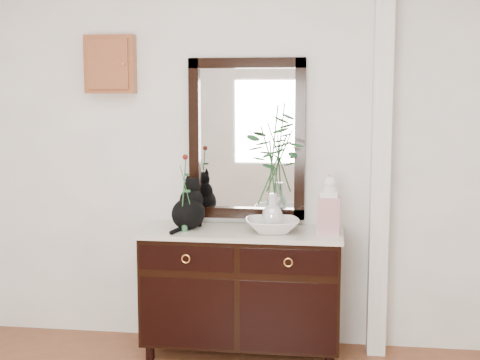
# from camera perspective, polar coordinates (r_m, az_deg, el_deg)

# --- Properties ---
(wall_back) EXTENTS (3.60, 0.04, 2.70)m
(wall_back) POSITION_cam_1_polar(r_m,az_deg,el_deg) (4.62, -0.63, 2.43)
(wall_back) COLOR white
(wall_back) RESTS_ON ground
(pilaster) EXTENTS (0.12, 0.20, 2.70)m
(pilaster) POSITION_cam_1_polar(r_m,az_deg,el_deg) (4.50, 11.90, 2.13)
(pilaster) COLOR white
(pilaster) RESTS_ON ground
(sideboard) EXTENTS (1.33, 0.52, 0.82)m
(sideboard) POSITION_cam_1_polar(r_m,az_deg,el_deg) (4.53, 0.18, -8.97)
(sideboard) COLOR black
(sideboard) RESTS_ON ground
(wall_mirror) EXTENTS (0.80, 0.06, 1.10)m
(wall_mirror) POSITION_cam_1_polar(r_m,az_deg,el_deg) (4.59, 0.58, 3.52)
(wall_mirror) COLOR black
(wall_mirror) RESTS_ON wall_back
(key_cabinet) EXTENTS (0.35, 0.10, 0.40)m
(key_cabinet) POSITION_cam_1_polar(r_m,az_deg,el_deg) (4.77, -11.01, 9.66)
(key_cabinet) COLOR brown
(key_cabinet) RESTS_ON wall_back
(cat) EXTENTS (0.30, 0.35, 0.35)m
(cat) POSITION_cam_1_polar(r_m,az_deg,el_deg) (4.48, -4.43, -1.98)
(cat) COLOR black
(cat) RESTS_ON sideboard
(lotus_bowl) EXTENTS (0.41, 0.41, 0.09)m
(lotus_bowl) POSITION_cam_1_polar(r_m,az_deg,el_deg) (4.38, 2.77, -3.89)
(lotus_bowl) COLOR white
(lotus_bowl) RESTS_ON sideboard
(vase_branches) EXTENTS (0.40, 0.40, 0.82)m
(vase_branches) POSITION_cam_1_polar(r_m,az_deg,el_deg) (4.32, 2.80, 1.15)
(vase_branches) COLOR silver
(vase_branches) RESTS_ON lotus_bowl
(bud_vase_rose) EXTENTS (0.07, 0.07, 0.52)m
(bud_vase_rose) POSITION_cam_1_polar(r_m,az_deg,el_deg) (4.37, -4.79, -1.06)
(bud_vase_rose) COLOR #2A5C37
(bud_vase_rose) RESTS_ON sideboard
(ginger_jar) EXTENTS (0.15, 0.15, 0.39)m
(ginger_jar) POSITION_cam_1_polar(r_m,az_deg,el_deg) (4.33, 7.62, -2.07)
(ginger_jar) COLOR silver
(ginger_jar) RESTS_ON sideboard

